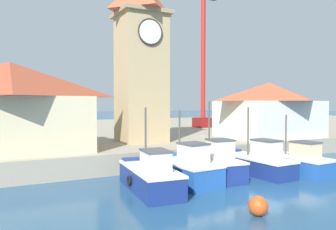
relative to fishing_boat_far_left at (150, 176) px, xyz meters
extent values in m
plane|color=navy|center=(4.81, -3.81, -0.75)|extent=(300.00, 300.00, 0.00)
cube|color=#9E937F|center=(4.81, 24.04, -0.09)|extent=(120.00, 40.00, 1.31)
cube|color=navy|center=(0.01, 0.07, -0.21)|extent=(2.26, 5.17, 1.06)
cube|color=navy|center=(0.22, 2.33, 0.44)|extent=(1.59, 0.74, 0.24)
cube|color=silver|center=(0.01, 0.07, 0.37)|extent=(2.33, 5.24, 0.12)
cube|color=silver|center=(-0.07, -0.81, 0.88)|extent=(1.22, 1.60, 0.91)
cube|color=#4C4C51|center=(-0.07, -0.81, 1.37)|extent=(1.31, 1.69, 0.08)
cylinder|color=#4C4742|center=(0.07, 0.70, 1.91)|extent=(0.10, 0.10, 2.96)
torus|color=black|center=(-0.95, 0.41, -0.21)|extent=(0.17, 0.53, 0.52)
cube|color=#2356A8|center=(2.38, 0.66, -0.20)|extent=(2.35, 4.51, 1.09)
cube|color=#2356A8|center=(2.22, 2.58, 0.46)|extent=(1.75, 0.74, 0.24)
cube|color=silver|center=(2.38, 0.66, 0.39)|extent=(2.42, 4.57, 0.12)
cube|color=silver|center=(2.44, -0.11, 0.95)|extent=(1.31, 1.40, 1.00)
cube|color=#4C4C51|center=(2.44, -0.11, 1.49)|extent=(1.39, 1.49, 0.08)
cylinder|color=#4C4742|center=(2.34, 1.20, 1.84)|extent=(0.10, 0.10, 2.77)
torus|color=black|center=(1.28, 0.78, -0.20)|extent=(0.16, 0.53, 0.52)
cube|color=navy|center=(4.45, 0.92, -0.20)|extent=(2.39, 4.53, 1.09)
cube|color=navy|center=(4.67, 2.83, 0.46)|extent=(1.68, 0.78, 0.24)
cube|color=silver|center=(4.45, 0.92, 0.39)|extent=(2.46, 4.60, 0.12)
cube|color=silver|center=(4.36, 0.17, 0.99)|extent=(1.29, 1.42, 1.06)
cube|color=#4C4C51|center=(4.36, 0.17, 1.56)|extent=(1.38, 1.51, 0.08)
cylinder|color=#4C4742|center=(4.51, 1.46, 2.08)|extent=(0.10, 0.10, 3.25)
torus|color=black|center=(3.44, 1.26, -0.20)|extent=(0.18, 0.53, 0.52)
cube|color=navy|center=(7.39, 0.68, -0.27)|extent=(1.96, 5.19, 0.96)
cube|color=navy|center=(7.30, 2.99, 0.33)|extent=(1.51, 0.66, 0.24)
cube|color=silver|center=(7.39, 0.68, 0.26)|extent=(2.02, 5.25, 0.12)
cube|color=silver|center=(7.43, -0.22, 0.85)|extent=(1.11, 1.58, 1.05)
cube|color=#4C4C51|center=(7.43, -0.22, 1.42)|extent=(1.19, 1.66, 0.08)
cylinder|color=#4C4742|center=(7.37, 1.32, 1.83)|extent=(0.10, 0.10, 3.02)
torus|color=black|center=(6.43, 0.90, -0.27)|extent=(0.14, 0.52, 0.52)
cube|color=#2356A8|center=(10.06, 0.11, -0.29)|extent=(2.19, 5.03, 0.91)
cube|color=#2356A8|center=(9.95, 2.33, 0.28)|extent=(1.68, 0.68, 0.24)
cube|color=silver|center=(10.06, 0.11, 0.21)|extent=(2.25, 5.09, 0.12)
cube|color=beige|center=(10.11, -0.75, 0.72)|extent=(1.24, 1.54, 0.91)
cube|color=#4C4C51|center=(10.11, -0.75, 1.22)|extent=(1.32, 1.62, 0.08)
cylinder|color=#4C4742|center=(10.03, 0.73, 1.55)|extent=(0.10, 0.10, 2.57)
torus|color=black|center=(9.00, 0.30, -0.29)|extent=(0.15, 0.53, 0.52)
cube|color=tan|center=(3.42, 9.34, 5.48)|extent=(3.39, 3.39, 9.84)
cube|color=#9C865F|center=(3.42, 9.34, 10.54)|extent=(3.89, 3.89, 0.30)
cylinder|color=white|center=(3.42, 7.58, 8.86)|extent=(1.86, 0.12, 1.86)
torus|color=#332D23|center=(3.42, 7.54, 8.86)|extent=(1.98, 0.12, 1.98)
cube|color=beige|center=(-5.96, 8.00, 2.29)|extent=(9.27, 6.19, 3.47)
pyramid|color=#A3472D|center=(-5.96, 8.00, 5.10)|extent=(9.67, 6.59, 2.14)
cube|color=silver|center=(15.11, 7.44, 2.18)|extent=(8.19, 6.06, 3.23)
pyramid|color=#B25133|center=(15.11, 7.44, 4.63)|extent=(8.59, 6.46, 1.67)
cube|color=maroon|center=(16.06, 19.69, 1.16)|extent=(2.00, 2.00, 1.20)
cylinder|color=red|center=(16.06, 19.69, 10.62)|extent=(0.56, 0.56, 17.72)
sphere|color=#E54C19|center=(2.26, -5.16, -0.36)|extent=(0.76, 0.76, 0.76)
camera|label=1|loc=(-6.55, -14.66, 3.62)|focal=35.00mm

